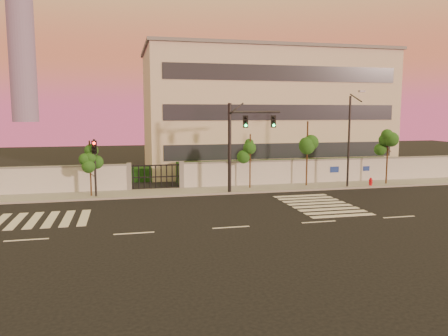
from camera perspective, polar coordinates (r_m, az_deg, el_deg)
The scene contains 15 objects.
ground at distance 23.13m, azimuth 0.92°, elevation -7.77°, with size 120.00×120.00×0.00m, color black.
sidewalk at distance 33.15m, azimuth -3.50°, elevation -3.03°, with size 60.00×3.00×0.15m, color gray.
perimeter_wall at distance 34.47m, azimuth -3.77°, elevation -0.96°, with size 60.00×0.36×2.20m.
hedge_row at distance 37.36m, azimuth -2.84°, elevation -0.71°, with size 41.00×4.25×1.80m.
institutional_building at distance 45.98m, azimuth 5.19°, elevation 7.44°, with size 24.40×12.40×12.25m.
distant_skyscraper at distance 312.54m, azimuth -25.08°, elevation 16.94°, with size 16.00×16.00×118.00m.
road_markings at distance 26.40m, azimuth -4.42°, elevation -5.86°, with size 57.00×7.62×0.02m.
street_tree_c at distance 31.94m, azimuth -17.08°, elevation 1.54°, with size 1.35×1.08×4.05m.
street_tree_d at distance 33.85m, azimuth 3.47°, elevation 2.51°, with size 1.29×1.03×4.34m.
street_tree_e at distance 35.49m, azimuth 10.86°, elevation 3.74°, with size 1.56×1.24×5.29m.
street_tree_f at distance 38.27m, azimuth 20.62°, elevation 2.72°, with size 1.59×1.26×4.44m.
traffic_signal_main at distance 32.12m, azimuth 2.21°, elevation 4.09°, with size 4.17×1.25×6.68m.
traffic_signal_secondary at distance 31.65m, azimuth -16.52°, elevation 0.89°, with size 0.32×0.33×4.17m.
streetlight_east at distance 35.58m, azimuth 16.14°, elevation 3.95°, with size 0.45×1.83×7.62m.
fire_hydrant at distance 37.10m, azimuth 18.61°, elevation -1.80°, with size 0.31×0.29×0.79m.
Camera 1 is at (-5.45, -21.66, 6.01)m, focal length 35.00 mm.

